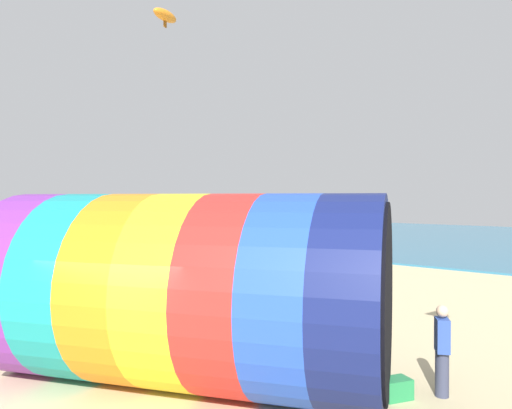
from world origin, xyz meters
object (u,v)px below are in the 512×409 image
at_px(kite_handler, 442,350).
at_px(bystander_near_water, 348,278).
at_px(giant_inflatable_tube, 187,290).
at_px(cooler_box, 396,389).
at_px(beach_flag, 67,228).
at_px(kite_orange_parafoil, 165,16).

relative_size(kite_handler, bystander_near_water, 1.03).
relative_size(giant_inflatable_tube, bystander_near_water, 5.12).
relative_size(bystander_near_water, cooler_box, 3.07).
xyz_separation_m(beach_flag, cooler_box, (10.58, 0.58, -2.43)).
bearing_deg(kite_orange_parafoil, bystander_near_water, 28.31).
height_order(kite_handler, kite_orange_parafoil, kite_orange_parafoil).
distance_m(kite_orange_parafoil, beach_flag, 8.75).
bearing_deg(kite_orange_parafoil, kite_handler, -13.94).
distance_m(giant_inflatable_tube, cooler_box, 4.16).
distance_m(kite_handler, beach_flag, 11.36).
bearing_deg(giant_inflatable_tube, cooler_box, 32.23).
bearing_deg(kite_handler, giant_inflatable_tube, -144.80).
bearing_deg(cooler_box, beach_flag, -176.85).
height_order(kite_orange_parafoil, bystander_near_water, kite_orange_parafoil).
relative_size(kite_orange_parafoil, bystander_near_water, 0.86).
relative_size(bystander_near_water, beach_flag, 0.54).
bearing_deg(bystander_near_water, kite_orange_parafoil, -151.69).
xyz_separation_m(kite_handler, bystander_near_water, (-5.59, 6.04, -0.02)).
distance_m(bystander_near_water, cooler_box, 8.39).
xyz_separation_m(giant_inflatable_tube, bystander_near_water, (-1.79, 8.73, -1.01)).
bearing_deg(giant_inflatable_tube, bystander_near_water, 101.57).
height_order(kite_handler, bystander_near_water, kite_handler).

